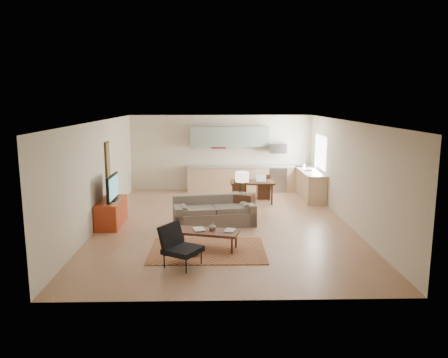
{
  "coord_description": "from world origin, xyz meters",
  "views": [
    {
      "loc": [
        -0.28,
        -11.16,
        3.23
      ],
      "look_at": [
        0.0,
        0.3,
        1.15
      ],
      "focal_mm": 35.0,
      "sensor_mm": 36.0,
      "label": 1
    }
  ],
  "objects_px": {
    "coffee_table": "(207,240)",
    "console_table": "(242,207)",
    "dining_table": "(252,192)",
    "tv_credenza": "(112,213)",
    "sofa": "(214,211)",
    "armchair": "(183,246)"
  },
  "relations": [
    {
      "from": "armchair",
      "to": "tv_credenza",
      "type": "height_order",
      "value": "armchair"
    },
    {
      "from": "sofa",
      "to": "dining_table",
      "type": "bearing_deg",
      "value": 54.65
    },
    {
      "from": "sofa",
      "to": "tv_credenza",
      "type": "distance_m",
      "value": 2.68
    },
    {
      "from": "console_table",
      "to": "armchair",
      "type": "bearing_deg",
      "value": -89.77
    },
    {
      "from": "dining_table",
      "to": "tv_credenza",
      "type": "bearing_deg",
      "value": -147.63
    },
    {
      "from": "tv_credenza",
      "to": "dining_table",
      "type": "height_order",
      "value": "dining_table"
    },
    {
      "from": "tv_credenza",
      "to": "armchair",
      "type": "bearing_deg",
      "value": -55.03
    },
    {
      "from": "tv_credenza",
      "to": "dining_table",
      "type": "distance_m",
      "value": 4.58
    },
    {
      "from": "sofa",
      "to": "tv_credenza",
      "type": "relative_size",
      "value": 1.51
    },
    {
      "from": "coffee_table",
      "to": "tv_credenza",
      "type": "relative_size",
      "value": 0.97
    },
    {
      "from": "sofa",
      "to": "coffee_table",
      "type": "bearing_deg",
      "value": -104.67
    },
    {
      "from": "coffee_table",
      "to": "dining_table",
      "type": "xyz_separation_m",
      "value": [
        1.38,
        4.35,
        0.14
      ]
    },
    {
      "from": "coffee_table",
      "to": "armchair",
      "type": "xyz_separation_m",
      "value": [
        -0.46,
        -1.01,
        0.21
      ]
    },
    {
      "from": "coffee_table",
      "to": "sofa",
      "type": "bearing_deg",
      "value": 100.31
    },
    {
      "from": "sofa",
      "to": "dining_table",
      "type": "distance_m",
      "value": 2.79
    },
    {
      "from": "armchair",
      "to": "dining_table",
      "type": "xyz_separation_m",
      "value": [
        1.83,
        5.36,
        -0.07
      ]
    },
    {
      "from": "sofa",
      "to": "console_table",
      "type": "xyz_separation_m",
      "value": [
        0.76,
        0.46,
        -0.0
      ]
    },
    {
      "from": "coffee_table",
      "to": "console_table",
      "type": "height_order",
      "value": "console_table"
    },
    {
      "from": "tv_credenza",
      "to": "console_table",
      "type": "relative_size",
      "value": 1.92
    },
    {
      "from": "sofa",
      "to": "coffee_table",
      "type": "height_order",
      "value": "sofa"
    },
    {
      "from": "sofa",
      "to": "console_table",
      "type": "height_order",
      "value": "sofa"
    },
    {
      "from": "coffee_table",
      "to": "console_table",
      "type": "relative_size",
      "value": 1.86
    }
  ]
}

